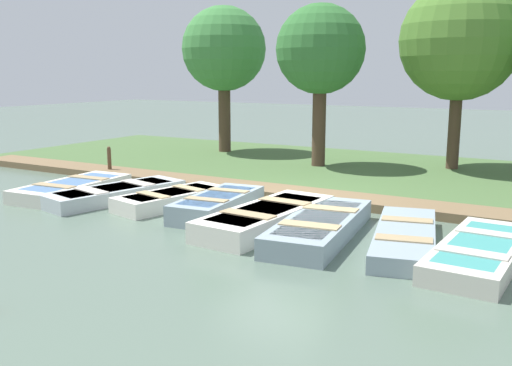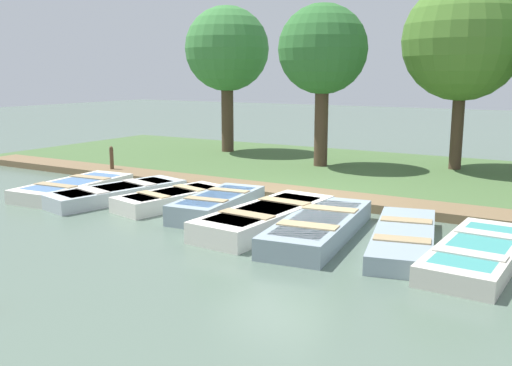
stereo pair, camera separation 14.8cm
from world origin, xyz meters
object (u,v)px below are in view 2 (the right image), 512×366
at_px(rowboat_7, 479,253).
at_px(park_tree_left, 323,51).
at_px(rowboat_2, 172,198).
at_px(rowboat_1, 117,193).
at_px(rowboat_0, 74,187).
at_px(mooring_post_near, 112,161).
at_px(rowboat_4, 266,217).
at_px(rowboat_3, 218,204).
at_px(park_tree_center, 463,41).
at_px(park_tree_far_left, 227,50).
at_px(rowboat_6, 404,238).
at_px(rowboat_5, 319,226).

bearing_deg(rowboat_7, park_tree_left, -136.22).
bearing_deg(rowboat_2, rowboat_7, 97.81).
xyz_separation_m(rowboat_1, park_tree_left, (-6.14, 2.49, 3.44)).
xyz_separation_m(rowboat_0, rowboat_7, (0.35, 9.61, -0.01)).
bearing_deg(mooring_post_near, rowboat_0, 24.52).
bearing_deg(rowboat_4, rowboat_0, -88.69).
relative_size(rowboat_3, mooring_post_near, 3.16).
bearing_deg(rowboat_3, rowboat_1, -94.60).
bearing_deg(park_tree_left, park_tree_center, 111.95).
bearing_deg(rowboat_7, rowboat_2, -92.54).
xyz_separation_m(rowboat_3, rowboat_4, (0.38, 1.41, -0.01)).
distance_m(park_tree_far_left, park_tree_left, 4.45).
bearing_deg(rowboat_2, park_tree_far_left, -142.61).
distance_m(rowboat_6, rowboat_7, 1.29).
relative_size(rowboat_7, park_tree_center, 0.60).
bearing_deg(rowboat_6, rowboat_3, -106.74).
bearing_deg(mooring_post_near, park_tree_left, 127.02).
distance_m(park_tree_far_left, park_tree_center, 7.92).
xyz_separation_m(park_tree_far_left, park_tree_left, (1.28, 4.25, -0.15)).
relative_size(rowboat_6, mooring_post_near, 4.05).
bearing_deg(rowboat_0, rowboat_3, 87.59).
xyz_separation_m(park_tree_left, park_tree_center, (-1.48, 3.66, 0.25)).
bearing_deg(park_tree_center, rowboat_4, -13.29).
bearing_deg(rowboat_7, rowboat_1, -90.28).
xyz_separation_m(rowboat_1, rowboat_2, (-0.19, 1.53, 0.00)).
relative_size(rowboat_6, park_tree_center, 0.63).
bearing_deg(rowboat_1, rowboat_2, 110.42).
xyz_separation_m(rowboat_4, park_tree_far_left, (-7.73, -6.04, 3.56)).
xyz_separation_m(rowboat_3, park_tree_center, (-7.53, 3.28, 3.63)).
height_order(rowboat_7, mooring_post_near, mooring_post_near).
height_order(rowboat_3, park_tree_center, park_tree_center).
height_order(rowboat_1, rowboat_5, rowboat_5).
bearing_deg(rowboat_0, mooring_post_near, -159.65).
xyz_separation_m(rowboat_2, rowboat_6, (0.36, 5.42, -0.02)).
relative_size(rowboat_6, rowboat_7, 1.05).
relative_size(rowboat_0, rowboat_4, 0.90).
distance_m(rowboat_1, rowboat_6, 6.95).
bearing_deg(rowboat_5, rowboat_4, -101.14).
bearing_deg(rowboat_0, rowboat_7, 83.74).
height_order(rowboat_6, mooring_post_near, mooring_post_near).
relative_size(rowboat_3, park_tree_center, 0.49).
relative_size(rowboat_2, rowboat_5, 0.78).
bearing_deg(rowboat_5, park_tree_left, -162.84).
height_order(park_tree_far_left, park_tree_center, park_tree_center).
height_order(rowboat_0, mooring_post_near, mooring_post_near).
bearing_deg(park_tree_center, rowboat_7, 14.50).
relative_size(rowboat_5, park_tree_center, 0.65).
xyz_separation_m(rowboat_1, park_tree_far_left, (-7.42, -1.77, 3.59)).
height_order(rowboat_2, rowboat_4, rowboat_4).
bearing_deg(rowboat_0, rowboat_5, 83.03).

